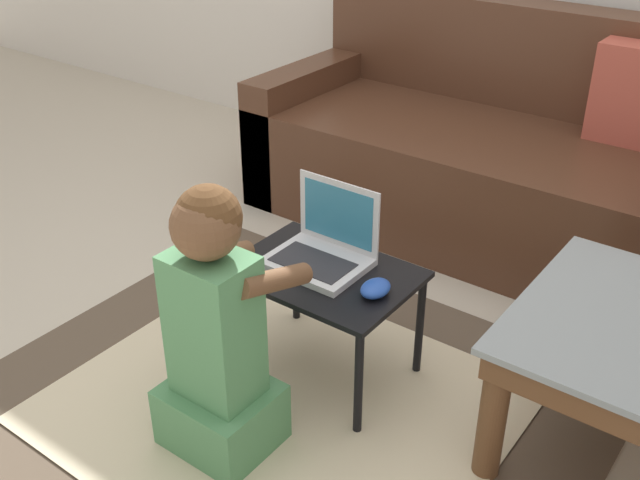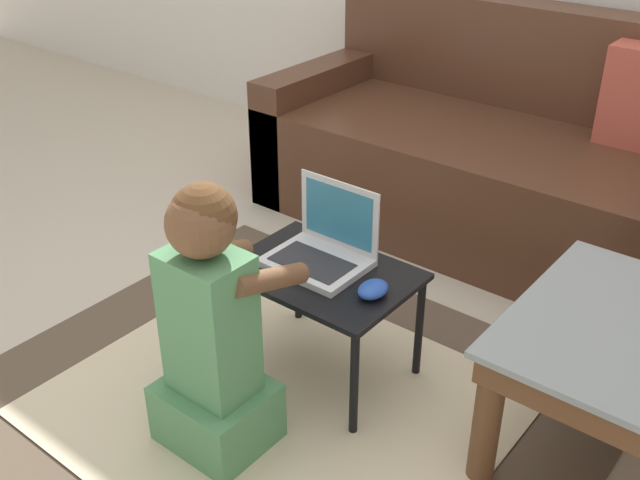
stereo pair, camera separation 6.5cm
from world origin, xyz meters
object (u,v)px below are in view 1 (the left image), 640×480
(couch, at_px, (489,156))
(laptop, at_px, (322,251))
(laptop_desk, at_px, (324,284))
(computer_mouse, at_px, (375,288))
(person_seated, at_px, (217,333))

(couch, height_order, laptop, couch)
(couch, xyz_separation_m, laptop_desk, (0.05, -1.19, 0.02))
(couch, relative_size, computer_mouse, 18.12)
(couch, relative_size, laptop_desk, 3.52)
(person_seated, bearing_deg, laptop_desk, 84.50)
(laptop_desk, distance_m, person_seated, 0.41)
(computer_mouse, bearing_deg, laptop_desk, 174.69)
(person_seated, bearing_deg, computer_mouse, 59.80)
(couch, relative_size, person_seated, 2.37)
(couch, distance_m, laptop_desk, 1.19)
(couch, height_order, laptop_desk, couch)
(computer_mouse, bearing_deg, laptop, 166.71)
(laptop, xyz_separation_m, person_seated, (-0.01, -0.44, -0.04))
(laptop_desk, height_order, computer_mouse, computer_mouse)
(computer_mouse, distance_m, person_seated, 0.44)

